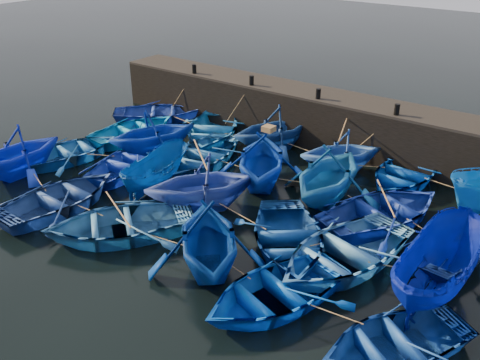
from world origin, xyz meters
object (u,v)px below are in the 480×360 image
Objects in this scene: boat_0 at (159,112)px; wooden_crate at (269,129)px; boat_20 at (16,151)px; boat_8 at (202,155)px; boat_13 at (72,151)px.

wooden_crate is (9.76, -3.25, 2.18)m from boat_0.
boat_20 is 11.42m from wooden_crate.
wooden_crate is (3.72, 0.02, 2.16)m from boat_8.
boat_0 is 1.07× the size of boat_13.
boat_20 is (-0.56, -2.53, 0.68)m from boat_13.
wooden_crate reaches higher than boat_0.
boat_20 is at bearing 137.73° from boat_0.
boat_8 is at bearing -179.69° from wooden_crate.
boat_20 is at bearing -149.41° from wooden_crate.
boat_0 is 6.51m from boat_13.
boat_0 reaches higher than boat_13.
boat_8 is 11.14× the size of wooden_crate.
boat_0 is 10.51m from wooden_crate.
boat_20 is (0.02, -9.01, 0.64)m from boat_0.
boat_8 is 1.19× the size of boat_20.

